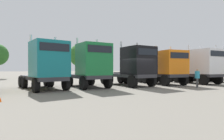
{
  "coord_description": "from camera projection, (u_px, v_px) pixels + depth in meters",
  "views": [
    {
      "loc": [
        -8.78,
        -14.16,
        1.68
      ],
      "look_at": [
        -1.68,
        2.22,
        1.51
      ],
      "focal_mm": 30.25,
      "sensor_mm": 36.0,
      "label": 1
    }
  ],
  "objects": [
    {
      "name": "semi_truck_white",
      "position": [
        202.0,
        66.0,
        20.2
      ],
      "size": [
        2.85,
        5.94,
        4.26
      ],
      "rotation": [
        0.0,
        0.0,
        -1.52
      ],
      "color": "#333338",
      "rests_on": "ground"
    },
    {
      "name": "oak_far_centre",
      "position": [
        80.0,
        55.0,
        36.33
      ],
      "size": [
        4.35,
        4.35,
        6.35
      ],
      "color": "#4C3823",
      "rests_on": "ground"
    },
    {
      "name": "ground",
      "position": [
        140.0,
        87.0,
        16.49
      ],
      "size": [
        200.0,
        200.0,
        0.0
      ],
      "primitive_type": "plane",
      "color": "slate"
    },
    {
      "name": "semi_truck_orange",
      "position": [
        167.0,
        67.0,
        19.12
      ],
      "size": [
        2.68,
        5.85,
        3.99
      ],
      "rotation": [
        0.0,
        0.0,
        -1.59
      ],
      "color": "#333338",
      "rests_on": "ground"
    },
    {
      "name": "semi_truck_black",
      "position": [
        134.0,
        66.0,
        17.68
      ],
      "size": [
        3.39,
        6.51,
        4.21
      ],
      "rotation": [
        0.0,
        0.0,
        -1.43
      ],
      "color": "#333338",
      "rests_on": "ground"
    },
    {
      "name": "semi_truck_teal",
      "position": [
        47.0,
        65.0,
        14.46
      ],
      "size": [
        3.79,
        6.16,
        4.27
      ],
      "rotation": [
        0.0,
        0.0,
        -1.33
      ],
      "color": "#333338",
      "rests_on": "ground"
    },
    {
      "name": "visitor_with_camera",
      "position": [
        197.0,
        77.0,
        16.48
      ],
      "size": [
        0.57,
        0.57,
        1.64
      ],
      "rotation": [
        0.0,
        0.0,
        2.33
      ],
      "color": "#3D3D3D",
      "rests_on": "ground"
    },
    {
      "name": "semi_truck_green",
      "position": [
        91.0,
        65.0,
        16.11
      ],
      "size": [
        3.27,
        5.96,
        4.31
      ],
      "rotation": [
        0.0,
        0.0,
        -1.44
      ],
      "color": "#333338",
      "rests_on": "ground"
    },
    {
      "name": "oak_far_right",
      "position": [
        132.0,
        56.0,
        38.08
      ],
      "size": [
        3.96,
        3.96,
        6.09
      ],
      "color": "#4C3823",
      "rests_on": "ground"
    }
  ]
}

